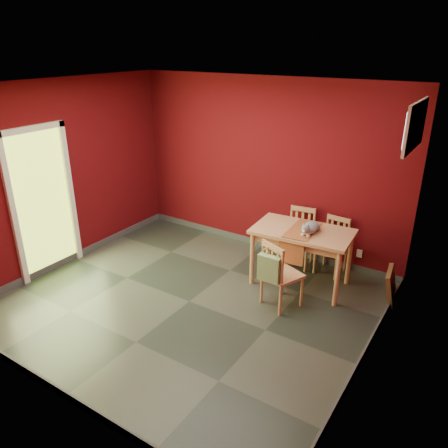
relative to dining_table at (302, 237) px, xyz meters
The scene contains 13 objects.
ground 1.74m from the dining_table, 129.82° to the right, with size 4.50×4.50×0.00m, color #2D342D.
room_shell 1.72m from the dining_table, 129.82° to the right, with size 4.50×4.50×4.50m.
doorway 3.64m from the dining_table, 153.52° to the right, with size 0.06×1.01×2.13m.
window 2.05m from the dining_table, 10.01° to the right, with size 0.05×0.90×0.50m.
outlet_plate 1.06m from the dining_table, 52.79° to the left, with size 0.08×0.01×0.12m, color silver.
dining_table is the anchor object (origin of this frame).
table_runner 0.13m from the dining_table, 90.00° to the right, with size 0.40×0.74×0.36m.
chair_far_left 0.67m from the dining_table, 116.08° to the left, with size 0.46×0.46×0.87m.
chair_far_right 0.70m from the dining_table, 67.68° to the left, with size 0.42×0.42×0.83m.
chair_near 0.70m from the dining_table, 89.88° to the right, with size 0.55×0.55×0.90m.
tote_bag 0.87m from the dining_table, 93.37° to the right, with size 0.29×0.18×0.41m.
cat 0.23m from the dining_table, 13.27° to the right, with size 0.21×0.40×0.20m, color slate, non-canonical shape.
picture_frame 1.29m from the dining_table, 10.33° to the left, with size 0.20×0.47×0.45m.
Camera 1 is at (3.03, -3.84, 3.15)m, focal length 35.00 mm.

